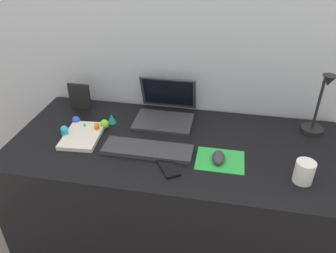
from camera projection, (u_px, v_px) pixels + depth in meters
ground_plane at (175, 247)px, 1.96m from camera, size 6.00×6.00×0.00m
back_wall at (188, 90)px, 1.86m from camera, size 2.78×0.05×1.67m
desk at (175, 201)px, 1.77m from camera, size 1.58×0.71×0.74m
laptop at (166, 108)px, 1.77m from camera, size 0.30×0.28×0.20m
keyboard at (148, 150)px, 1.52m from camera, size 0.41×0.13×0.02m
mousepad at (220, 160)px, 1.46m from camera, size 0.21×0.17×0.00m
mouse at (219, 157)px, 1.45m from camera, size 0.06×0.10×0.03m
cell_phone at (169, 168)px, 1.41m from camera, size 0.12×0.14×0.01m
desk_lamp at (320, 106)px, 1.58m from camera, size 0.11×0.14×0.32m
notebook_pad at (82, 136)px, 1.62m from camera, size 0.19×0.25×0.02m
picture_frame at (80, 97)px, 1.83m from camera, size 0.12×0.02×0.15m
coffee_mug at (304, 172)px, 1.32m from camera, size 0.08×0.08×0.09m
toy_figurine_orange at (97, 128)px, 1.65m from camera, size 0.03×0.03×0.05m
toy_figurine_cyan at (65, 132)px, 1.60m from camera, size 0.04×0.04×0.06m
toy_figurine_blue at (76, 120)px, 1.72m from camera, size 0.04×0.04×0.05m
toy_figurine_green at (85, 126)px, 1.68m from camera, size 0.03×0.03×0.04m
toy_figurine_teal at (112, 118)px, 1.73m from camera, size 0.04×0.04×0.05m
toy_figurine_lime at (105, 124)px, 1.68m from camera, size 0.04×0.04×0.05m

